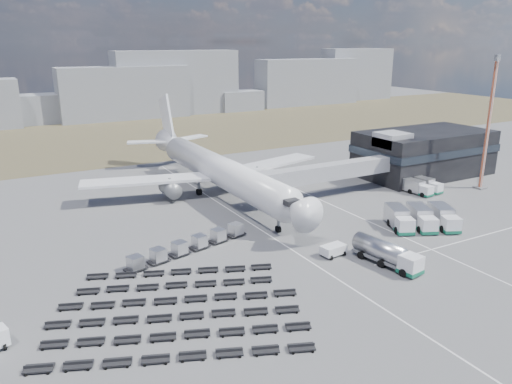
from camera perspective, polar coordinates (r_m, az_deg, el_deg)
ground at (r=73.45m, az=6.24°, el=-6.80°), size 420.00×420.00×0.00m
grass_strip at (r=171.81m, az=-15.43°, el=6.38°), size 420.00×90.00×0.01m
lane_markings at (r=81.22m, az=10.69°, el=-4.63°), size 47.12×110.00×0.01m
terminal at (r=119.81m, az=18.59°, el=4.35°), size 30.40×16.40×11.00m
jet_bridge at (r=96.33m, az=7.12°, el=2.10°), size 30.30×3.80×7.05m
airliner at (r=98.49m, az=-4.53°, el=2.65°), size 51.59×64.53×17.62m
skyline at (r=215.30m, az=-9.45°, el=11.51°), size 308.64×22.49×25.96m
fuel_tanker at (r=70.56m, az=14.71°, el=-6.82°), size 4.12×10.61×3.34m
pushback_tug at (r=72.28m, az=8.81°, el=-6.62°), size 3.79×2.40×1.58m
catering_truck at (r=103.98m, az=2.06°, el=1.36°), size 3.81×7.22×3.15m
service_trucks_near at (r=85.91m, az=18.39°, el=-2.83°), size 12.47×11.24×3.10m
service_trucks_far at (r=105.98m, az=18.47°, el=0.65°), size 5.98×6.89×2.54m
uld_row at (r=73.07m, az=-7.59°, el=-6.02°), size 20.49×7.01×1.88m
baggage_dollies at (r=58.64m, az=-9.15°, el=-13.03°), size 32.14×28.35×0.64m
floodlight_mast at (r=111.26m, az=25.04°, el=7.08°), size 2.55×2.08×26.94m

